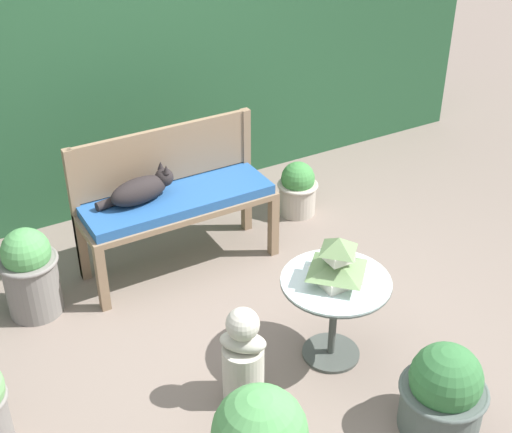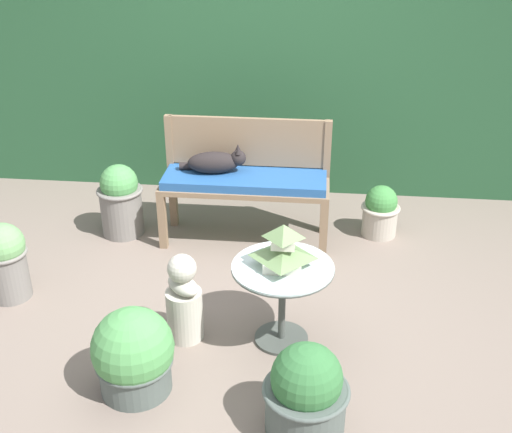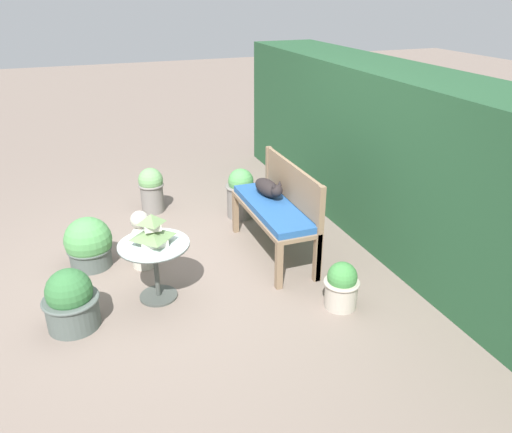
% 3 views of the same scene
% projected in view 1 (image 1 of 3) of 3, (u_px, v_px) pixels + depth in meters
% --- Properties ---
extents(ground, '(30.00, 30.00, 0.00)m').
position_uv_depth(ground, '(255.00, 340.00, 4.31)').
color(ground, '#75665B').
extents(foliage_hedge_back, '(6.40, 0.94, 1.80)m').
position_uv_depth(foliage_hedge_back, '(105.00, 77.00, 5.59)').
color(foliage_hedge_back, '#234C2D').
rests_on(foliage_hedge_back, ground).
extents(garden_bench, '(1.31, 0.45, 0.56)m').
position_uv_depth(garden_bench, '(178.00, 206.00, 4.73)').
color(garden_bench, '#7F664C').
rests_on(garden_bench, ground).
extents(bench_backrest, '(1.31, 0.06, 0.96)m').
position_uv_depth(bench_backrest, '(164.00, 165.00, 4.77)').
color(bench_backrest, '#7F664C').
rests_on(bench_backrest, ground).
extents(cat, '(0.53, 0.23, 0.22)m').
position_uv_depth(cat, '(141.00, 189.00, 4.57)').
color(cat, black).
rests_on(cat, garden_bench).
extents(patio_table, '(0.62, 0.62, 0.54)m').
position_uv_depth(patio_table, '(335.00, 297.00, 3.98)').
color(patio_table, '#424742').
rests_on(patio_table, ground).
extents(pagoda_birdhouse, '(0.30, 0.30, 0.28)m').
position_uv_depth(pagoda_birdhouse, '(337.00, 262.00, 3.86)').
color(pagoda_birdhouse, silver).
rests_on(pagoda_birdhouse, patio_table).
extents(garden_bust, '(0.28, 0.28, 0.60)m').
position_uv_depth(garden_bust, '(243.00, 358.00, 3.79)').
color(garden_bust, '#B7B2A3').
rests_on(garden_bust, ground).
extents(potted_plant_hedge_corner, '(0.37, 0.37, 0.60)m').
position_uv_depth(potted_plant_hedge_corner, '(30.00, 272.00, 4.40)').
color(potted_plant_hedge_corner, slate).
rests_on(potted_plant_hedge_corner, ground).
extents(potted_plant_patio_mid, '(0.46, 0.46, 0.52)m').
position_uv_depth(potted_plant_patio_mid, '(443.00, 392.00, 3.62)').
color(potted_plant_patio_mid, '#4C5651').
rests_on(potted_plant_patio_mid, ground).
extents(potted_plant_bench_right, '(0.32, 0.32, 0.43)m').
position_uv_depth(potted_plant_bench_right, '(298.00, 189.00, 5.48)').
color(potted_plant_bench_right, '#ADA393').
rests_on(potted_plant_bench_right, ground).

